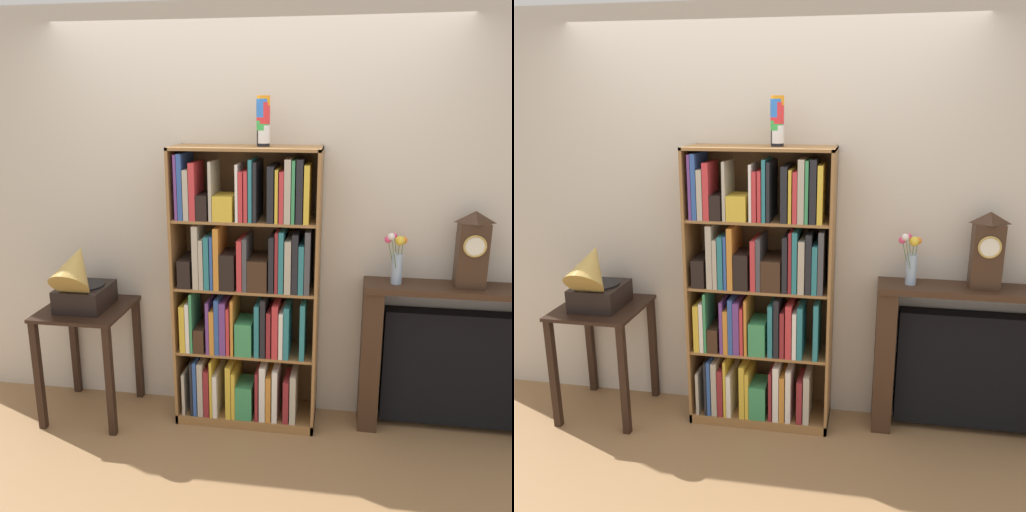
% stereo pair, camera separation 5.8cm
% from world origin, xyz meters
% --- Properties ---
extents(ground_plane, '(8.05, 6.40, 0.02)m').
position_xyz_m(ground_plane, '(0.00, 0.00, -0.01)').
color(ground_plane, '#997047').
extents(wall_back, '(5.05, 0.08, 2.60)m').
position_xyz_m(wall_back, '(0.14, 0.34, 1.30)').
color(wall_back, beige).
rests_on(wall_back, ground).
extents(bookshelf, '(0.89, 0.34, 1.77)m').
position_xyz_m(bookshelf, '(-0.00, 0.12, 0.84)').
color(bookshelf, olive).
rests_on(bookshelf, ground).
extents(cup_stack, '(0.08, 0.08, 0.29)m').
position_xyz_m(cup_stack, '(0.10, 0.14, 1.92)').
color(cup_stack, black).
rests_on(cup_stack, bookshelf).
extents(side_table_left, '(0.54, 0.54, 0.75)m').
position_xyz_m(side_table_left, '(-1.03, 0.03, 0.56)').
color(side_table_left, black).
rests_on(side_table_left, ground).
extents(gramophone, '(0.30, 0.45, 0.49)m').
position_xyz_m(gramophone, '(-1.03, -0.02, 0.95)').
color(gramophone, black).
rests_on(gramophone, side_table_left).
extents(fireplace_mantel, '(1.21, 0.25, 0.97)m').
position_xyz_m(fireplace_mantel, '(1.32, 0.20, 0.48)').
color(fireplace_mantel, '#382316').
rests_on(fireplace_mantel, ground).
extents(mantel_clock, '(0.17, 0.13, 0.46)m').
position_xyz_m(mantel_clock, '(1.33, 0.17, 1.20)').
color(mantel_clock, '#382316').
rests_on(mantel_clock, fireplace_mantel).
extents(flower_vase, '(0.13, 0.18, 0.33)m').
position_xyz_m(flower_vase, '(0.90, 0.17, 1.13)').
color(flower_vase, '#99B2D1').
rests_on(flower_vase, fireplace_mantel).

